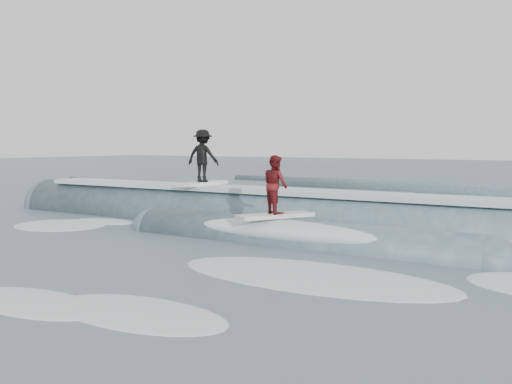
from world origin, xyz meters
The scene contains 6 objects.
ground centered at (0.00, 0.00, 0.00)m, with size 160.00×160.00×0.00m, color #3E515B.
breaking_wave centered at (0.34, 3.52, 0.04)m, with size 22.05×3.84×2.12m.
surfer_black centered at (-2.62, 3.94, 1.98)m, with size 1.15×2.00×1.75m.
surfer_red centered at (1.33, 1.74, 1.31)m, with size 1.46×2.01×1.55m.
whitewater centered at (1.02, -1.05, 0.00)m, with size 15.79×8.67×0.10m.
far_swells centered at (-2.58, 17.65, 0.00)m, with size 35.07×8.65×0.80m.
Camera 1 is at (8.42, -10.36, 2.43)m, focal length 40.00 mm.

